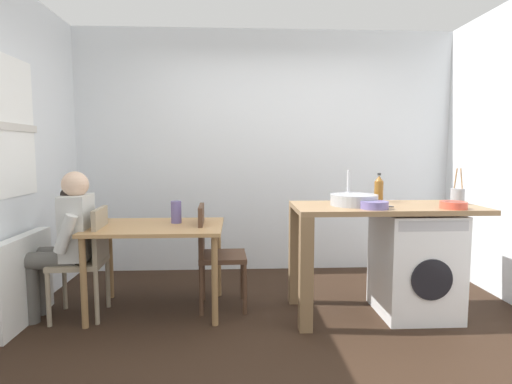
{
  "coord_description": "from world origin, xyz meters",
  "views": [
    {
      "loc": [
        -0.34,
        -2.9,
        1.36
      ],
      "look_at": [
        -0.17,
        0.45,
        1.02
      ],
      "focal_mm": 28.56,
      "sensor_mm": 36.0,
      "label": 1
    }
  ],
  "objects_px": {
    "chair_person_seat": "(88,256)",
    "vase": "(176,212)",
    "mixing_bowl": "(374,205)",
    "dining_table": "(157,236)",
    "seated_person": "(66,237)",
    "bottle_tall_green": "(379,189)",
    "colander": "(453,205)",
    "chair_opposite": "(214,250)",
    "washing_machine": "(415,263)",
    "utensil_crock": "(458,196)"
  },
  "relations": [
    {
      "from": "seated_person",
      "to": "colander",
      "type": "distance_m",
      "value": 3.07
    },
    {
      "from": "mixing_bowl",
      "to": "colander",
      "type": "distance_m",
      "value": 0.61
    },
    {
      "from": "seated_person",
      "to": "chair_opposite",
      "type": "bearing_deg",
      "value": -86.31
    },
    {
      "from": "dining_table",
      "to": "bottle_tall_green",
      "type": "relative_size",
      "value": 4.37
    },
    {
      "from": "mixing_bowl",
      "to": "colander",
      "type": "height_order",
      "value": "mixing_bowl"
    },
    {
      "from": "chair_person_seat",
      "to": "colander",
      "type": "xyz_separation_m",
      "value": [
        2.89,
        -0.3,
        0.44
      ]
    },
    {
      "from": "chair_person_seat",
      "to": "mixing_bowl",
      "type": "height_order",
      "value": "mixing_bowl"
    },
    {
      "from": "mixing_bowl",
      "to": "vase",
      "type": "bearing_deg",
      "value": 163.34
    },
    {
      "from": "mixing_bowl",
      "to": "utensil_crock",
      "type": "bearing_deg",
      "value": 17.51
    },
    {
      "from": "bottle_tall_green",
      "to": "seated_person",
      "type": "bearing_deg",
      "value": -176.64
    },
    {
      "from": "seated_person",
      "to": "mixing_bowl",
      "type": "distance_m",
      "value": 2.47
    },
    {
      "from": "dining_table",
      "to": "bottle_tall_green",
      "type": "height_order",
      "value": "bottle_tall_green"
    },
    {
      "from": "seated_person",
      "to": "vase",
      "type": "bearing_deg",
      "value": -80.17
    },
    {
      "from": "chair_opposite",
      "to": "utensil_crock",
      "type": "height_order",
      "value": "utensil_crock"
    },
    {
      "from": "dining_table",
      "to": "chair_person_seat",
      "type": "distance_m",
      "value": 0.57
    },
    {
      "from": "utensil_crock",
      "to": "colander",
      "type": "relative_size",
      "value": 1.5
    },
    {
      "from": "chair_person_seat",
      "to": "colander",
      "type": "bearing_deg",
      "value": -99.54
    },
    {
      "from": "dining_table",
      "to": "bottle_tall_green",
      "type": "bearing_deg",
      "value": 1.44
    },
    {
      "from": "seated_person",
      "to": "utensil_crock",
      "type": "xyz_separation_m",
      "value": [
        3.23,
        -0.02,
        0.32
      ]
    },
    {
      "from": "dining_table",
      "to": "mixing_bowl",
      "type": "xyz_separation_m",
      "value": [
        1.73,
        -0.37,
        0.31
      ]
    },
    {
      "from": "seated_person",
      "to": "bottle_tall_green",
      "type": "xyz_separation_m",
      "value": [
        2.62,
        0.15,
        0.36
      ]
    },
    {
      "from": "chair_person_seat",
      "to": "vase",
      "type": "height_order",
      "value": "vase"
    },
    {
      "from": "bottle_tall_green",
      "to": "colander",
      "type": "bearing_deg",
      "value": -45.62
    },
    {
      "from": "chair_person_seat",
      "to": "mixing_bowl",
      "type": "distance_m",
      "value": 2.33
    },
    {
      "from": "dining_table",
      "to": "vase",
      "type": "xyz_separation_m",
      "value": [
        0.15,
        0.1,
        0.19
      ]
    },
    {
      "from": "washing_machine",
      "to": "utensil_crock",
      "type": "relative_size",
      "value": 2.87
    },
    {
      "from": "chair_opposite",
      "to": "vase",
      "type": "relative_size",
      "value": 4.7
    },
    {
      "from": "chair_person_seat",
      "to": "utensil_crock",
      "type": "relative_size",
      "value": 3.0
    },
    {
      "from": "chair_opposite",
      "to": "mixing_bowl",
      "type": "bearing_deg",
      "value": 69.33
    },
    {
      "from": "seated_person",
      "to": "washing_machine",
      "type": "relative_size",
      "value": 1.4
    },
    {
      "from": "utensil_crock",
      "to": "seated_person",
      "type": "bearing_deg",
      "value": 179.7
    },
    {
      "from": "chair_opposite",
      "to": "mixing_bowl",
      "type": "distance_m",
      "value": 1.39
    },
    {
      "from": "chair_opposite",
      "to": "washing_machine",
      "type": "height_order",
      "value": "chair_opposite"
    },
    {
      "from": "mixing_bowl",
      "to": "colander",
      "type": "bearing_deg",
      "value": -1.87
    },
    {
      "from": "utensil_crock",
      "to": "vase",
      "type": "distance_m",
      "value": 2.39
    },
    {
      "from": "utensil_crock",
      "to": "vase",
      "type": "height_order",
      "value": "utensil_crock"
    },
    {
      "from": "utensil_crock",
      "to": "mixing_bowl",
      "type": "bearing_deg",
      "value": -162.49
    },
    {
      "from": "chair_person_seat",
      "to": "dining_table",
      "type": "bearing_deg",
      "value": -83.77
    },
    {
      "from": "bottle_tall_green",
      "to": "vase",
      "type": "bearing_deg",
      "value": 178.3
    },
    {
      "from": "seated_person",
      "to": "bottle_tall_green",
      "type": "bearing_deg",
      "value": -90.31
    },
    {
      "from": "chair_opposite",
      "to": "bottle_tall_green",
      "type": "xyz_separation_m",
      "value": [
        1.43,
        0.0,
        0.53
      ]
    },
    {
      "from": "chair_person_seat",
      "to": "vase",
      "type": "bearing_deg",
      "value": -78.0
    },
    {
      "from": "chair_person_seat",
      "to": "colander",
      "type": "height_order",
      "value": "colander"
    },
    {
      "from": "bottle_tall_green",
      "to": "colander",
      "type": "xyz_separation_m",
      "value": [
        0.43,
        -0.44,
        -0.08
      ]
    },
    {
      "from": "mixing_bowl",
      "to": "bottle_tall_green",
      "type": "bearing_deg",
      "value": 66.63
    },
    {
      "from": "dining_table",
      "to": "chair_person_seat",
      "type": "xyz_separation_m",
      "value": [
        -0.55,
        -0.1,
        -0.14
      ]
    },
    {
      "from": "seated_person",
      "to": "dining_table",
      "type": "bearing_deg",
      "value": -85.17
    },
    {
      "from": "dining_table",
      "to": "seated_person",
      "type": "bearing_deg",
      "value": -171.5
    },
    {
      "from": "washing_machine",
      "to": "bottle_tall_green",
      "type": "relative_size",
      "value": 3.42
    },
    {
      "from": "chair_opposite",
      "to": "seated_person",
      "type": "xyz_separation_m",
      "value": [
        -1.18,
        -0.15,
        0.16
      ]
    }
  ]
}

